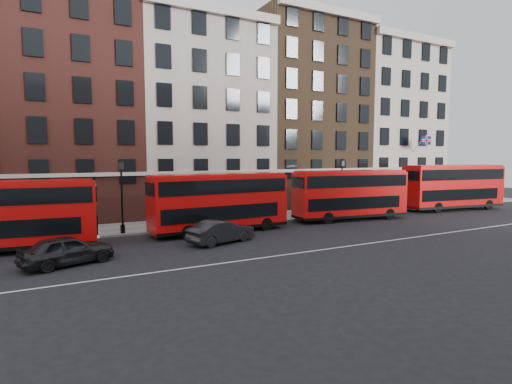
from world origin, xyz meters
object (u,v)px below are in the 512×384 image
bus_b (220,201)px  car_rear (67,250)px  bus_d (453,186)px  car_front (221,231)px  bus_a (3,215)px  traffic_light (447,185)px  bus_c (350,193)px

bus_b → car_rear: bus_b is taller
bus_b → bus_d: 26.51m
bus_b → car_rear: bearing=-158.9°
car_rear → car_front: bearing=-101.0°
bus_a → bus_b: (13.62, -0.00, 0.07)m
car_front → traffic_light: size_ratio=1.41×
bus_c → bus_b: bearing=-173.3°
bus_a → car_front: 12.85m
bus_b → bus_d: (26.51, 0.01, 0.20)m
bus_a → car_rear: 5.74m
bus_b → car_front: (-1.33, -3.42, -1.58)m
bus_d → car_rear: 37.31m
bus_b → traffic_light: size_ratio=3.21×
bus_c → traffic_light: (15.70, 2.02, 0.08)m
bus_a → bus_b: bus_b is taller
car_front → traffic_light: bearing=-96.1°
bus_a → bus_b: 13.62m
car_front → bus_a: bearing=57.9°
car_front → bus_d: bearing=-99.5°
bus_b → bus_c: (12.52, 0.01, 0.02)m
bus_a → traffic_light: bus_a is taller
bus_b → bus_d: bus_d is taller
car_rear → bus_a: bearing=16.2°
bus_c → bus_d: bus_d is taller
bus_c → car_front: bearing=-159.4°
traffic_light → bus_b: bearing=-175.9°
bus_c → car_rear: bus_c is taller
bus_c → traffic_light: size_ratio=3.27×
car_front → traffic_light: traffic_light is taller
bus_c → car_front: bus_c is taller
bus_b → car_rear: size_ratio=2.27×
car_rear → traffic_light: 39.29m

